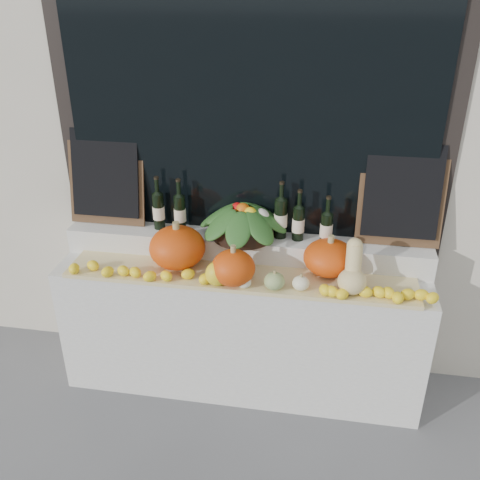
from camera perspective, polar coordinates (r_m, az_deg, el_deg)
name	(u,v)px	position (r m, az deg, el deg)	size (l,w,h in m)	color
storefront_facade	(261,21)	(3.59, 2.28, 22.30)	(7.00, 0.94, 4.50)	beige
display_sill	(242,327)	(3.56, 0.20, -9.22)	(2.30, 0.55, 0.88)	silver
rear_tier	(246,246)	(3.41, 0.63, -0.68)	(2.30, 0.25, 0.16)	silver
straw_bedding	(239,278)	(3.20, -0.15, -4.02)	(2.10, 0.32, 0.03)	tan
pumpkin_left	(177,247)	(3.26, -6.71, -0.80)	(0.34, 0.34, 0.26)	#D8470B
pumpkin_right	(329,258)	(3.21, 9.52, -1.89)	(0.31, 0.31, 0.21)	#D8470B
pumpkin_center	(233,268)	(3.07, -0.72, -2.98)	(0.25, 0.25, 0.21)	#D8470B
butternut_squash	(353,273)	(3.06, 11.94, -3.42)	(0.16, 0.22, 0.30)	#E1C684
decorative_gourds	(243,277)	(3.07, 0.37, -4.01)	(0.60, 0.16, 0.17)	#356A1F
lemon_heap	(235,281)	(3.09, -0.49, -4.37)	(2.20, 0.16, 0.06)	yellow
produce_bowl	(243,220)	(3.31, 0.32, 2.12)	(0.59, 0.59, 0.23)	black
wine_bottle_far_left	(159,210)	(3.45, -8.68, 3.14)	(0.08, 0.08, 0.35)	black
wine_bottle_near_left	(180,213)	(3.41, -6.43, 2.93)	(0.08, 0.08, 0.35)	black
wine_bottle_tall	(281,218)	(3.30, 4.35, 2.38)	(0.08, 0.08, 0.37)	black
wine_bottle_near_right	(298,223)	(3.29, 6.24, 1.84)	(0.08, 0.08, 0.33)	black
wine_bottle_far_right	(326,228)	(3.27, 9.19, 1.28)	(0.08, 0.08, 0.31)	black
chalkboard_left	(106,175)	(3.54, -14.14, 6.70)	(0.50, 0.14, 0.61)	#4C331E
chalkboard_right	(402,194)	(3.29, 16.91, 4.76)	(0.50, 0.14, 0.61)	#4C331E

